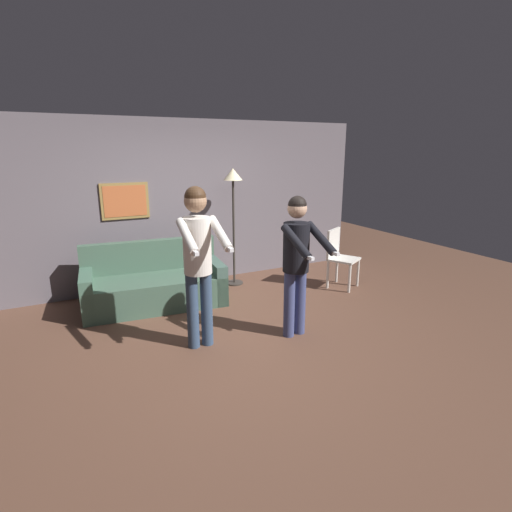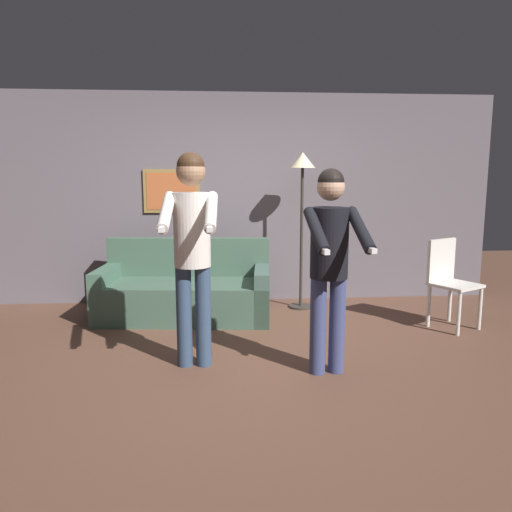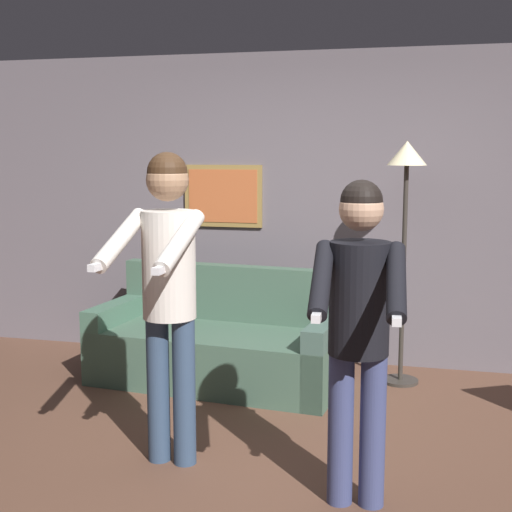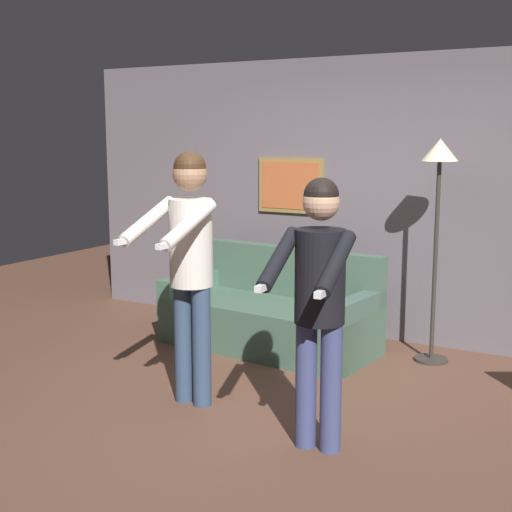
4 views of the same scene
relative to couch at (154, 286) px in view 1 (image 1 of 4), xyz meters
name	(u,v)px [view 1 (image 1 of 4)]	position (x,y,z in m)	size (l,w,h in m)	color
ground_plane	(242,335)	(0.68, -1.45, -0.28)	(12.00, 12.00, 0.00)	brown
back_wall_assembly	(181,204)	(0.67, 0.78, 1.02)	(6.40, 0.09, 2.60)	#645C63
couch	(154,286)	(0.00, 0.00, 0.00)	(1.97, 1.03, 0.87)	#425E4C
torchiere_lamp	(233,192)	(1.38, 0.31, 1.23)	(0.30, 0.30, 1.86)	#332D28
person_standing_left	(198,252)	(0.16, -1.49, 0.81)	(0.45, 0.72, 1.78)	#30445F
person_standing_right	(297,254)	(1.25, -1.72, 0.71)	(0.46, 0.67, 1.65)	#3A426E
dining_chair_distant	(339,254)	(2.80, -0.56, 0.25)	(0.57, 0.57, 0.93)	silver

